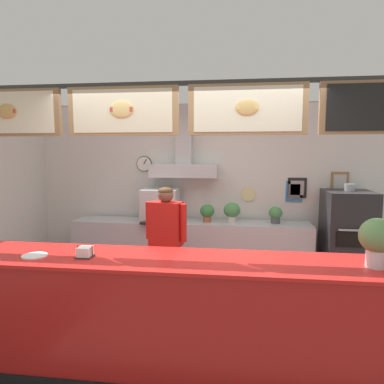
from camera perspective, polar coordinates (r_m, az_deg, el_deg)
The scene contains 13 objects.
ground_plane at distance 3.84m, azimuth -1.10°, elevation -24.17°, with size 6.59×6.59×0.00m, color #514C47.
back_wall_assembly at distance 5.44m, azimuth 2.03°, elevation 1.04°, with size 5.49×2.46×2.70m.
service_counter at distance 3.25m, azimuth -2.20°, elevation -19.66°, with size 4.33×0.71×1.05m.
back_prep_counter at distance 5.40m, azimuth -0.28°, elevation -9.64°, with size 3.55×0.52×0.92m.
pizza_oven at distance 5.40m, azimuth 23.85°, elevation -7.35°, with size 0.63×0.72×1.52m.
shop_worker at distance 4.37m, azimuth -4.25°, elevation -8.46°, with size 0.53×0.30×1.54m.
espresso_machine at distance 5.30m, azimuth -5.13°, elevation -2.15°, with size 0.53×0.57×0.48m.
potted_rosemary at distance 5.21m, azimuth 6.50°, elevation -3.09°, with size 0.25×0.25×0.29m.
potted_thyme at distance 5.26m, azimuth 13.42°, elevation -3.53°, with size 0.20×0.20×0.24m.
potted_basil at distance 5.21m, azimuth 2.48°, elevation -3.29°, with size 0.21×0.21×0.26m.
basil_vase at distance 3.14m, azimuth 27.89°, elevation -6.93°, with size 0.28×0.28×0.39m.
condiment_plate at distance 3.41m, azimuth -24.24°, elevation -9.41°, with size 0.22×0.22×0.01m.
napkin_holder at distance 3.23m, azimuth -17.02°, elevation -9.38°, with size 0.14×0.13×0.10m.
Camera 1 is at (0.50, -3.26, 1.97)m, focal length 32.80 mm.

